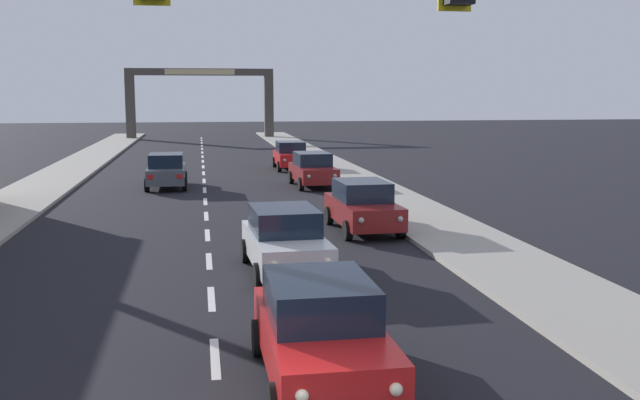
% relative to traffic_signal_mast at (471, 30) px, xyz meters
% --- Properties ---
extents(sidewalk_right, '(3.20, 110.00, 0.14)m').
position_rel_traffic_signal_mast_xyz_m(sidewalk_right, '(4.68, 19.26, -5.27)').
color(sidewalk_right, '#9E998E').
rests_on(sidewalk_right, ground).
extents(lane_markings, '(4.28, 87.72, 0.01)m').
position_rel_traffic_signal_mast_xyz_m(lane_markings, '(-2.71, 19.37, -5.34)').
color(lane_markings, silver).
rests_on(lane_markings, ground).
extents(traffic_signal_mast, '(11.09, 0.41, 7.35)m').
position_rel_traffic_signal_mast_xyz_m(traffic_signal_mast, '(0.00, 0.00, 0.00)').
color(traffic_signal_mast, '#2D2D33').
rests_on(traffic_signal_mast, ground).
extents(sedan_lead_at_stop_bar, '(1.97, 4.46, 1.68)m').
position_rel_traffic_signal_mast_xyz_m(sedan_lead_at_stop_bar, '(-1.48, 2.27, -4.49)').
color(sedan_lead_at_stop_bar, red).
rests_on(sedan_lead_at_stop_bar, ground).
extents(sedan_third_in_queue, '(2.11, 4.51, 1.68)m').
position_rel_traffic_signal_mast_xyz_m(sedan_third_in_queue, '(-1.20, 9.45, -4.49)').
color(sedan_third_in_queue, silver).
rests_on(sedan_third_in_queue, ground).
extents(sedan_oncoming_far, '(1.97, 4.46, 1.68)m').
position_rel_traffic_signal_mast_xyz_m(sedan_oncoming_far, '(-4.93, 27.21, -4.49)').
color(sedan_oncoming_far, '#4C515B').
rests_on(sedan_oncoming_far, ground).
extents(sedan_parked_nearest_kerb, '(2.08, 4.50, 1.68)m').
position_rel_traffic_signal_mast_xyz_m(sedan_parked_nearest_kerb, '(2.19, 26.52, -4.49)').
color(sedan_parked_nearest_kerb, maroon).
rests_on(sedan_parked_nearest_kerb, ground).
extents(sedan_parked_mid_kerb, '(1.95, 4.45, 1.68)m').
position_rel_traffic_signal_mast_xyz_m(sedan_parked_mid_kerb, '(2.13, 34.86, -4.49)').
color(sedan_parked_mid_kerb, red).
rests_on(sedan_parked_mid_kerb, ground).
extents(sedan_parked_far_kerb, '(2.05, 4.49, 1.68)m').
position_rel_traffic_signal_mast_xyz_m(sedan_parked_far_kerb, '(2.03, 14.72, -4.49)').
color(sedan_parked_far_kerb, maroon).
rests_on(sedan_parked_far_kerb, ground).
extents(town_gateway_arch, '(14.78, 0.90, 7.04)m').
position_rel_traffic_signal_mast_xyz_m(town_gateway_arch, '(-3.12, 66.31, -0.81)').
color(town_gateway_arch, '#423D38').
rests_on(town_gateway_arch, ground).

